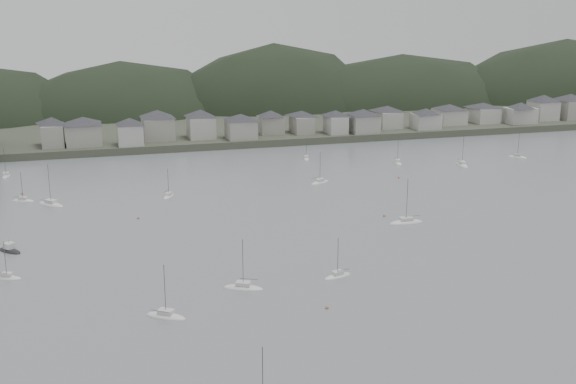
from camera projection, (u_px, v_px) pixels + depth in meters
name	position (u px, v px, depth m)	size (l,w,h in m)	color
ground	(404.00, 321.00, 130.49)	(900.00, 900.00, 0.00)	slate
far_shore_land	(178.00, 107.00, 403.86)	(900.00, 250.00, 3.00)	#383D2D
forested_ridge	(195.00, 136.00, 384.64)	(851.55, 103.94, 102.57)	black
waterfront_town	(328.00, 119.00, 312.39)	(451.48, 28.46, 12.92)	gray
moored_fleet	(248.00, 233.00, 181.34)	(243.61, 171.82, 13.57)	silver
motor_launch_far	(10.00, 250.00, 167.92)	(6.65, 6.98, 3.71)	black
mooring_buoys	(305.00, 230.00, 183.83)	(187.95, 129.49, 0.70)	#B35E3B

